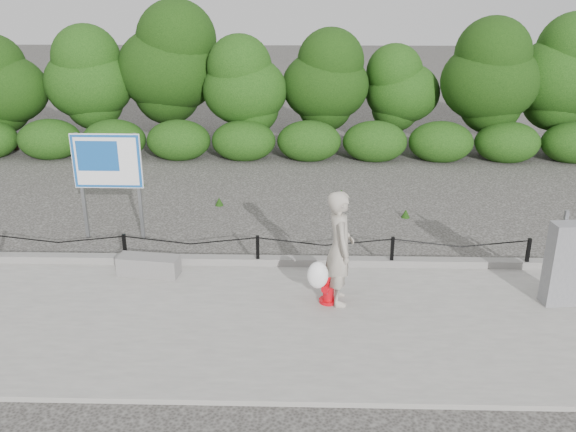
{
  "coord_description": "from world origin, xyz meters",
  "views": [
    {
      "loc": [
        0.84,
        -10.37,
        5.03
      ],
      "look_at": [
        0.56,
        0.2,
        1.0
      ],
      "focal_mm": 38.0,
      "sensor_mm": 36.0,
      "label": 1
    }
  ],
  "objects_px": {
    "pedestrian": "(338,250)",
    "concrete_block": "(149,265)",
    "fire_hydrant": "(329,285)",
    "advertising_sign": "(107,166)",
    "utility_cabinet": "(563,264)"
  },
  "relations": [
    {
      "from": "fire_hydrant",
      "to": "concrete_block",
      "type": "height_order",
      "value": "fire_hydrant"
    },
    {
      "from": "utility_cabinet",
      "to": "advertising_sign",
      "type": "distance_m",
      "value": 8.69
    },
    {
      "from": "pedestrian",
      "to": "advertising_sign",
      "type": "bearing_deg",
      "value": 52.49
    },
    {
      "from": "advertising_sign",
      "to": "fire_hydrant",
      "type": "bearing_deg",
      "value": -32.12
    },
    {
      "from": "fire_hydrant",
      "to": "pedestrian",
      "type": "bearing_deg",
      "value": 36.76
    },
    {
      "from": "fire_hydrant",
      "to": "utility_cabinet",
      "type": "bearing_deg",
      "value": 23.47
    },
    {
      "from": "fire_hydrant",
      "to": "advertising_sign",
      "type": "bearing_deg",
      "value": 169.74
    },
    {
      "from": "concrete_block",
      "to": "advertising_sign",
      "type": "distance_m",
      "value": 2.57
    },
    {
      "from": "fire_hydrant",
      "to": "pedestrian",
      "type": "height_order",
      "value": "pedestrian"
    },
    {
      "from": "fire_hydrant",
      "to": "advertising_sign",
      "type": "distance_m",
      "value": 5.36
    },
    {
      "from": "pedestrian",
      "to": "fire_hydrant",
      "type": "bearing_deg",
      "value": 98.34
    },
    {
      "from": "pedestrian",
      "to": "concrete_block",
      "type": "distance_m",
      "value": 3.57
    },
    {
      "from": "pedestrian",
      "to": "advertising_sign",
      "type": "distance_m",
      "value": 5.36
    },
    {
      "from": "fire_hydrant",
      "to": "pedestrian",
      "type": "distance_m",
      "value": 0.64
    },
    {
      "from": "utility_cabinet",
      "to": "advertising_sign",
      "type": "bearing_deg",
      "value": 155.27
    }
  ]
}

